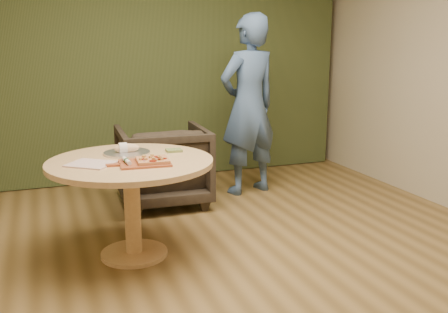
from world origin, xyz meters
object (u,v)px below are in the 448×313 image
flatbread_pizza (153,160)px  cutlery_roll (127,161)px  bread_roll (126,148)px  pedestal_table (131,178)px  serving_tray (127,153)px  pizza_paddle (143,163)px  person_standing (249,106)px  armchair (163,161)px

flatbread_pizza → cutlery_roll: bearing=170.4°
flatbread_pizza → cutlery_roll: size_ratio=1.18×
cutlery_roll → bread_roll: (0.05, 0.36, 0.01)m
pedestal_table → serving_tray: (0.01, 0.21, 0.15)m
pizza_paddle → person_standing: person_standing is taller
serving_tray → armchair: size_ratio=0.41×
cutlery_roll → serving_tray: cutlery_roll is taller
bread_roll → armchair: 1.13m
person_standing → flatbread_pizza: bearing=32.6°
cutlery_roll → pedestal_table: bearing=66.4°
pedestal_table → armchair: armchair is taller
serving_tray → person_standing: bearing=34.9°
serving_tray → armchair: bearing=62.0°
pizza_paddle → bread_roll: bearing=103.0°
person_standing → cutlery_roll: bearing=28.4°
flatbread_pizza → armchair: size_ratio=0.27×
bread_roll → person_standing: (1.46, 1.01, 0.15)m
cutlery_roll → armchair: bearing=62.3°
flatbread_pizza → bread_roll: bread_roll is taller
person_standing → bread_roll: bearing=21.0°
armchair → bread_roll: bearing=64.2°
pizza_paddle → flatbread_pizza: size_ratio=1.93×
pedestal_table → cutlery_roll: 0.23m
cutlery_roll → person_standing: size_ratio=0.11×
pedestal_table → flatbread_pizza: flatbread_pizza is taller
pedestal_table → bread_roll: size_ratio=6.28×
pizza_paddle → flatbread_pizza: 0.07m
serving_tray → bread_roll: bearing=180.0°
pedestal_table → pizza_paddle: 0.23m
serving_tray → person_standing: 1.78m
pizza_paddle → cutlery_roll: 0.12m
pedestal_table → cutlery_roll: size_ratio=6.09×
bread_roll → armchair: armchair is taller
pizza_paddle → flatbread_pizza: bearing=-4.6°
cutlery_roll → armchair: armchair is taller
armchair → person_standing: person_standing is taller
bread_roll → pedestal_table: bearing=-90.9°
flatbread_pizza → armchair: armchair is taller
pedestal_table → armchair: size_ratio=1.39×
person_standing → pizza_paddle: bearing=31.0°
cutlery_roll → person_standing: (1.52, 1.37, 0.16)m
pedestal_table → person_standing: bearing=40.0°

